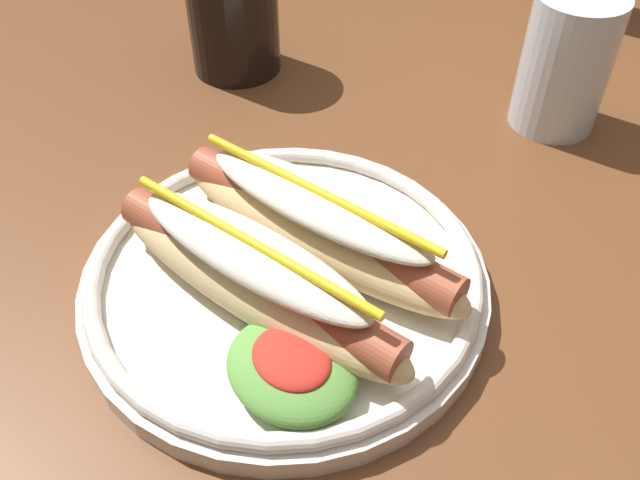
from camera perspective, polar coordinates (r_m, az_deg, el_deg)
The scene contains 4 objects.
dining_table at distance 0.64m, azimuth 10.85°, elevation -0.87°, with size 1.33×0.88×0.74m.
hot_dog_plate at distance 0.44m, azimuth -2.80°, elevation -2.55°, with size 0.27×0.27×0.08m.
soda_cup at distance 0.67m, azimuth -7.28°, elevation 18.44°, with size 0.08×0.08×0.12m, color black.
water_cup at distance 0.62m, azimuth 19.79°, elevation 13.73°, with size 0.07×0.07×0.12m, color silver.
Camera 1 is at (0.24, -0.39, 1.09)m, focal length 38.40 mm.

